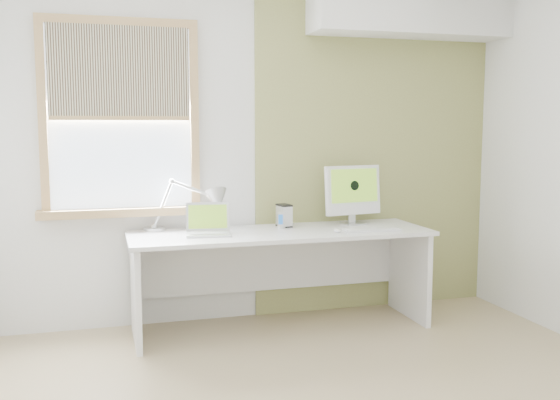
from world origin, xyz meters
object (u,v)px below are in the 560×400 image
object	(u,v)px
desk	(279,256)
external_drive	(284,216)
desk_lamp	(205,203)
laptop	(208,227)
imac	(353,191)

from	to	relation	value
desk	external_drive	size ratio (longest dim) A/B	12.73
desk_lamp	external_drive	xyz separation A→B (m)	(0.60, -0.01, -0.11)
laptop	desk	bearing A→B (deg)	4.52
external_drive	laptop	bearing A→B (deg)	-165.14
desk	laptop	distance (m)	0.59
desk	imac	xyz separation A→B (m)	(0.63, 0.11, 0.45)
desk	desk_lamp	size ratio (longest dim) A/B	3.36
desk	laptop	world-z (taller)	laptop
external_drive	imac	distance (m)	0.58
desk	laptop	bearing A→B (deg)	-175.48
desk_lamp	imac	distance (m)	1.16
desk_lamp	laptop	bearing A→B (deg)	-93.69
desk	laptop	xyz separation A→B (m)	(-0.53, -0.04, 0.25)
desk_lamp	external_drive	bearing A→B (deg)	-0.88
desk	external_drive	xyz separation A→B (m)	(0.08, 0.12, 0.28)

